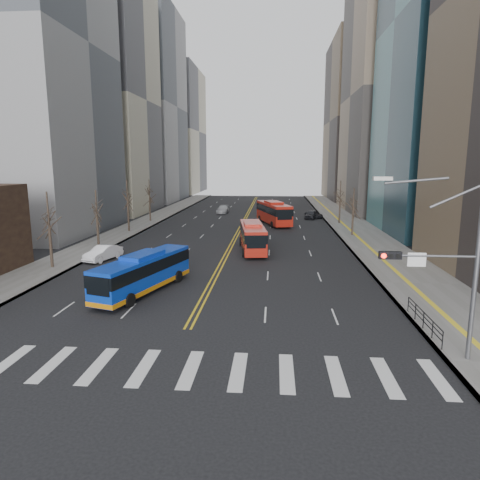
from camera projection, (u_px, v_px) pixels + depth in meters
The scene contains 16 objects.
ground at pixel (167, 368), 21.21m from camera, with size 220.00×220.00×0.00m, color black.
sidewalk_right at pixel (356, 230), 63.94m from camera, with size 7.00×130.00×0.15m, color slate.
sidewalk_left at pixel (134, 227), 66.62m from camera, with size 5.00×130.00×0.15m, color slate.
crosswalk at pixel (167, 368), 21.21m from camera, with size 26.70×4.00×0.01m.
centerline at pixel (244, 220), 75.14m from camera, with size 0.55×100.00×0.01m.
office_towers at pixel (250, 91), 84.07m from camera, with size 83.00×134.00×58.00m.
signal_mast at pixel (446, 269), 21.21m from camera, with size 5.37×0.37×9.39m.
pedestrian_railing at pixel (424, 318), 25.82m from camera, with size 0.06×6.06×1.02m.
street_trees at pixel (178, 203), 54.78m from camera, with size 35.20×47.20×7.60m.
blue_bus at pixel (144, 272), 33.39m from camera, with size 5.30×10.84×3.13m.
red_bus_near at pixel (253, 235), 48.91m from camera, with size 3.69×10.61×3.32m.
red_bus_far at pixel (274, 211), 70.12m from camera, with size 6.04×12.21×3.76m.
car_white at pixel (103, 253), 44.43m from camera, with size 1.63×4.68×1.54m, color white.
car_dark_mid at pixel (312, 215), 76.96m from camera, with size 1.79×4.46×1.52m, color black.
car_silver at pixel (223, 210), 85.29m from camera, with size 2.07×5.09×1.48m, color #A0A1A6.
car_dark_far at pixel (314, 215), 78.34m from camera, with size 1.98×4.30×1.19m, color black.
Camera 1 is at (5.18, -19.36, 10.08)m, focal length 32.00 mm.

